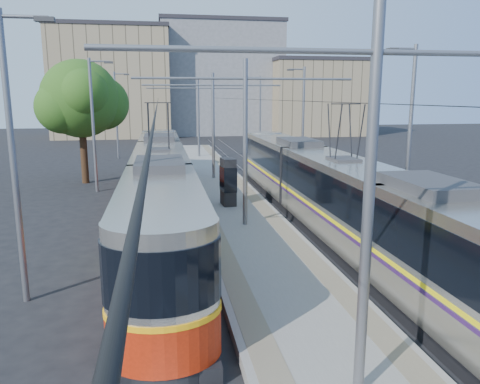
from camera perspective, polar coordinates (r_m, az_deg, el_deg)
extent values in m
plane|color=black|center=(13.31, 6.99, -14.29)|extent=(160.00, 160.00, 0.00)
cube|color=gray|center=(29.22, -2.54, 0.46)|extent=(4.00, 50.00, 0.30)
cube|color=gray|center=(29.05, -5.38, 0.66)|extent=(0.70, 50.00, 0.01)
cube|color=gray|center=(29.40, 0.26, 0.85)|extent=(0.70, 50.00, 0.01)
cube|color=gray|center=(29.04, -11.02, -0.09)|extent=(0.07, 70.00, 0.03)
cube|color=gray|center=(29.03, -8.19, 0.01)|extent=(0.07, 70.00, 0.03)
cube|color=gray|center=(29.73, 2.98, 0.38)|extent=(0.07, 70.00, 0.03)
cube|color=gray|center=(30.07, 5.65, 0.47)|extent=(0.07, 70.00, 0.03)
cube|color=black|center=(22.81, -9.54, -2.75)|extent=(2.30, 27.31, 0.40)
cube|color=#B5B0A6|center=(22.46, -9.68, 1.33)|extent=(2.40, 25.71, 2.90)
cube|color=black|center=(22.38, -9.72, 2.59)|extent=(2.43, 25.71, 1.30)
cube|color=#F1A20C|center=(22.54, -9.65, 0.33)|extent=(2.43, 25.71, 0.12)
cube|color=#B0210A|center=(22.64, -9.60, -0.91)|extent=(2.42, 25.71, 1.10)
cube|color=#2D2D30|center=(22.24, -9.82, 5.39)|extent=(1.68, 3.00, 0.30)
cube|color=black|center=(19.67, 12.09, -5.18)|extent=(2.30, 30.09, 0.40)
cube|color=#A5A297|center=(19.27, 12.30, -0.47)|extent=(2.40, 28.49, 2.90)
cube|color=black|center=(19.17, 12.37, 0.99)|extent=(2.43, 28.49, 1.30)
cube|color=yellow|center=(19.36, 12.25, -1.63)|extent=(2.43, 28.49, 0.12)
cube|color=#32164D|center=(19.39, 12.23, -2.06)|extent=(2.43, 28.49, 0.10)
cube|color=#2D2D30|center=(19.01, 12.51, 4.25)|extent=(1.68, 3.00, 0.30)
cylinder|color=slate|center=(8.48, 15.34, -2.41)|extent=(0.20, 0.20, 7.00)
cylinder|color=slate|center=(8.28, 16.37, 16.05)|extent=(9.20, 0.10, 0.10)
cylinder|color=slate|center=(19.87, 0.64, 5.85)|extent=(0.20, 0.20, 7.00)
cylinder|color=slate|center=(19.78, 0.66, 13.65)|extent=(9.20, 0.10, 0.10)
cylinder|color=slate|center=(31.71, -3.28, 7.98)|extent=(0.20, 0.20, 7.00)
cylinder|color=slate|center=(31.65, -3.34, 12.87)|extent=(9.20, 0.10, 0.10)
cylinder|color=slate|center=(43.64, -5.08, 8.94)|extent=(0.20, 0.20, 7.00)
cylinder|color=slate|center=(43.60, -5.15, 12.49)|extent=(9.20, 0.10, 0.10)
cylinder|color=black|center=(28.45, -9.98, 10.95)|extent=(0.02, 70.00, 0.02)
cylinder|color=black|center=(29.33, 4.49, 11.10)|extent=(0.02, 70.00, 0.02)
cylinder|color=slate|center=(14.13, -25.89, 3.15)|extent=(0.18, 0.18, 8.00)
cube|color=#2D2D30|center=(13.88, -22.73, 18.85)|extent=(0.50, 0.22, 0.12)
cylinder|color=slate|center=(29.76, -17.47, 7.62)|extent=(0.18, 0.18, 8.00)
cube|color=#2D2D30|center=(29.65, -15.74, 14.97)|extent=(0.50, 0.22, 0.12)
cylinder|color=slate|center=(45.65, -14.84, 8.98)|extent=(0.18, 0.18, 8.00)
cube|color=#2D2D30|center=(45.58, -13.67, 13.75)|extent=(0.50, 0.22, 0.12)
cylinder|color=slate|center=(22.44, 19.97, 6.33)|extent=(0.18, 0.18, 8.00)
cube|color=#2D2D30|center=(21.93, 18.06, 16.18)|extent=(0.50, 0.22, 0.12)
cylinder|color=slate|center=(37.17, 7.70, 8.74)|extent=(0.18, 0.18, 8.00)
cube|color=#2D2D30|center=(36.87, 6.17, 14.59)|extent=(0.50, 0.22, 0.12)
cylinder|color=slate|center=(52.65, 2.46, 9.65)|extent=(0.18, 0.18, 8.00)
cube|color=#2D2D30|center=(52.43, 1.29, 13.74)|extent=(0.50, 0.22, 0.12)
cube|color=black|center=(23.86, -1.45, 1.26)|extent=(0.72, 1.10, 2.42)
cube|color=black|center=(23.83, -1.45, 1.63)|extent=(0.77, 1.15, 1.26)
cylinder|color=#382314|center=(33.28, -18.46, 3.94)|extent=(0.47, 0.47, 3.40)
sphere|color=#254F16|center=(33.02, -18.90, 10.70)|extent=(5.09, 5.09, 5.09)
sphere|color=#254F16|center=(33.70, -16.47, 10.31)|extent=(3.61, 3.61, 3.61)
cube|color=gray|center=(71.76, -15.22, 12.54)|extent=(16.00, 12.00, 14.90)
cube|color=#262328|center=(72.34, -15.56, 18.64)|extent=(16.32, 12.24, 0.50)
cube|color=gray|center=(76.08, -2.55, 13.40)|extent=(18.00, 14.00, 16.37)
cube|color=#262328|center=(76.81, -2.61, 19.70)|extent=(18.36, 14.28, 0.50)
cube|color=gray|center=(73.33, 9.21, 11.14)|extent=(14.00, 10.00, 10.75)
cube|color=#262328|center=(73.51, 9.36, 15.53)|extent=(14.28, 10.20, 0.50)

